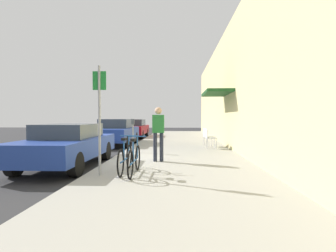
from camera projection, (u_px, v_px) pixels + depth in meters
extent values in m
plane|color=#2D2D30|center=(112.00, 161.00, 9.08)|extent=(60.00, 60.00, 0.00)
cube|color=#9E9B93|center=(178.00, 152.00, 10.98)|extent=(4.50, 32.00, 0.12)
cube|color=beige|center=(238.00, 84.00, 10.79)|extent=(0.30, 32.00, 5.70)
cube|color=#19471E|center=(216.00, 93.00, 11.93)|extent=(1.10, 2.80, 0.12)
cube|color=navy|center=(67.00, 147.00, 8.07)|extent=(1.80, 4.40, 0.56)
cube|color=#333D47|center=(69.00, 131.00, 8.20)|extent=(1.48, 2.11, 0.42)
cylinder|color=black|center=(106.00, 151.00, 9.40)|extent=(0.22, 0.64, 0.64)
cylinder|color=black|center=(62.00, 151.00, 9.47)|extent=(0.22, 0.64, 0.64)
cylinder|color=black|center=(76.00, 164.00, 6.68)|extent=(0.22, 0.64, 0.64)
cylinder|color=black|center=(14.00, 164.00, 6.75)|extent=(0.22, 0.64, 0.64)
cube|color=navy|center=(116.00, 134.00, 14.27)|extent=(1.80, 4.40, 0.62)
cube|color=#333D47|center=(117.00, 123.00, 14.40)|extent=(1.48, 2.11, 0.47)
cylinder|color=black|center=(135.00, 138.00, 15.61)|extent=(0.22, 0.64, 0.64)
cylinder|color=black|center=(108.00, 137.00, 15.67)|extent=(0.22, 0.64, 0.64)
cylinder|color=black|center=(126.00, 142.00, 12.88)|extent=(0.22, 0.64, 0.64)
cylinder|color=black|center=(93.00, 142.00, 12.95)|extent=(0.22, 0.64, 0.64)
cube|color=maroon|center=(133.00, 130.00, 19.70)|extent=(1.80, 4.40, 0.58)
cube|color=#333D47|center=(134.00, 122.00, 19.83)|extent=(1.48, 2.11, 0.46)
cylinder|color=black|center=(146.00, 132.00, 21.03)|extent=(0.22, 0.64, 0.64)
cylinder|color=black|center=(127.00, 132.00, 21.10)|extent=(0.22, 0.64, 0.64)
cylinder|color=black|center=(142.00, 135.00, 18.31)|extent=(0.22, 0.64, 0.64)
cylinder|color=black|center=(119.00, 135.00, 18.38)|extent=(0.22, 0.64, 0.64)
cylinder|color=slate|center=(133.00, 138.00, 10.55)|extent=(0.07, 0.07, 1.10)
cube|color=#383D42|center=(133.00, 122.00, 10.53)|extent=(0.12, 0.10, 0.22)
cylinder|color=gray|center=(99.00, 121.00, 6.30)|extent=(0.06, 0.06, 2.60)
cube|color=#19722D|center=(99.00, 81.00, 6.29)|extent=(0.32, 0.02, 0.44)
torus|color=black|center=(129.00, 156.00, 7.19)|extent=(0.04, 0.66, 0.66)
torus|color=black|center=(121.00, 163.00, 6.14)|extent=(0.04, 0.66, 0.66)
cylinder|color=#1E4C8C|center=(125.00, 159.00, 6.66)|extent=(0.04, 1.05, 0.04)
cylinder|color=#1E4C8C|center=(124.00, 150.00, 6.51)|extent=(0.04, 0.04, 0.50)
cube|color=black|center=(124.00, 139.00, 6.50)|extent=(0.10, 0.20, 0.06)
cylinder|color=#1E4C8C|center=(129.00, 146.00, 7.13)|extent=(0.03, 0.03, 0.56)
cylinder|color=#1E4C8C|center=(129.00, 136.00, 7.12)|extent=(0.46, 0.03, 0.03)
torus|color=black|center=(138.00, 158.00, 6.95)|extent=(0.04, 0.66, 0.66)
torus|color=black|center=(130.00, 165.00, 5.91)|extent=(0.04, 0.66, 0.66)
cylinder|color=#1E4C8C|center=(134.00, 161.00, 6.43)|extent=(0.04, 1.05, 0.04)
cylinder|color=#1E4C8C|center=(133.00, 151.00, 6.27)|extent=(0.04, 0.04, 0.50)
cube|color=black|center=(133.00, 140.00, 6.26)|extent=(0.10, 0.20, 0.06)
cylinder|color=#1E4C8C|center=(137.00, 147.00, 6.90)|extent=(0.03, 0.03, 0.56)
cylinder|color=#1E4C8C|center=(137.00, 136.00, 6.89)|extent=(0.46, 0.03, 0.03)
cylinder|color=silver|center=(215.00, 143.00, 12.02)|extent=(0.04, 0.04, 0.45)
cylinder|color=silver|center=(216.00, 144.00, 11.64)|extent=(0.04, 0.04, 0.45)
cylinder|color=silver|center=(206.00, 143.00, 12.02)|extent=(0.04, 0.04, 0.45)
cylinder|color=silver|center=(208.00, 144.00, 11.64)|extent=(0.04, 0.04, 0.45)
cube|color=silver|center=(211.00, 138.00, 11.82)|extent=(0.46, 0.46, 0.03)
cube|color=silver|center=(207.00, 133.00, 11.81)|extent=(0.05, 0.44, 0.40)
cylinder|color=silver|center=(211.00, 141.00, 12.87)|extent=(0.04, 0.04, 0.45)
cylinder|color=silver|center=(214.00, 142.00, 12.50)|extent=(0.04, 0.04, 0.45)
cylinder|color=silver|center=(204.00, 141.00, 12.80)|extent=(0.04, 0.04, 0.45)
cylinder|color=silver|center=(207.00, 142.00, 12.43)|extent=(0.04, 0.04, 0.45)
cube|color=silver|center=(209.00, 137.00, 12.64)|extent=(0.53, 0.53, 0.03)
cube|color=silver|center=(205.00, 132.00, 12.59)|extent=(0.13, 0.43, 0.40)
cylinder|color=#232838|center=(155.00, 147.00, 8.35)|extent=(0.12, 0.12, 0.90)
cylinder|color=#232838|center=(162.00, 147.00, 8.34)|extent=(0.12, 0.12, 0.90)
cube|color=#267233|center=(158.00, 124.00, 8.32)|extent=(0.36, 0.22, 0.56)
sphere|color=tan|center=(158.00, 111.00, 8.31)|extent=(0.22, 0.22, 0.22)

